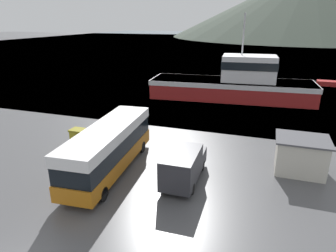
# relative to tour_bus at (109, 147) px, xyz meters

# --- Properties ---
(water_surface) EXTENTS (240.00, 240.00, 0.00)m
(water_surface) POSITION_rel_tour_bus_xyz_m (0.35, 129.72, -1.85)
(water_surface) COLOR #475B6B
(water_surface) RESTS_ON ground
(hill_backdrop) EXTENTS (157.73, 157.73, 37.44)m
(hill_backdrop) POSITION_rel_tour_bus_xyz_m (27.47, 187.77, 16.87)
(hill_backdrop) COLOR #3D473D
(hill_backdrop) RESTS_ON ground
(tour_bus) EXTENTS (3.28, 10.31, 3.30)m
(tour_bus) POSITION_rel_tour_bus_xyz_m (0.00, 0.00, 0.00)
(tour_bus) COLOR #B26614
(tour_bus) RESTS_ON ground
(delivery_van) EXTENTS (2.11, 5.26, 2.27)m
(delivery_van) POSITION_rel_tour_bus_xyz_m (5.24, 0.25, -0.65)
(delivery_van) COLOR #2D2D33
(delivery_van) RESTS_ON ground
(fishing_boat) EXTENTS (21.49, 7.63, 10.82)m
(fishing_boat) POSITION_rel_tour_bus_xyz_m (5.74, 23.39, 0.23)
(fishing_boat) COLOR maroon
(fishing_boat) RESTS_ON water_surface
(storage_bin) EXTENTS (1.36, 1.03, 1.46)m
(storage_bin) POSITION_rel_tour_bus_xyz_m (-4.66, 3.13, -1.11)
(storage_bin) COLOR olive
(storage_bin) RESTS_ON ground
(dock_kiosk) EXTENTS (3.51, 2.91, 2.49)m
(dock_kiosk) POSITION_rel_tour_bus_xyz_m (12.54, 4.12, -0.59)
(dock_kiosk) COLOR beige
(dock_kiosk) RESTS_ON ground
(mooring_bollard) EXTENTS (0.33, 0.33, 0.72)m
(mooring_bollard) POSITION_rel_tour_bus_xyz_m (-3.89, 8.15, -1.46)
(mooring_bollard) COLOR #B29919
(mooring_bollard) RESTS_ON ground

